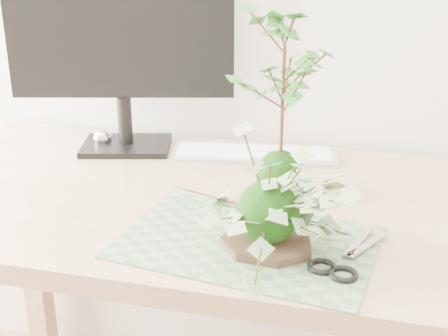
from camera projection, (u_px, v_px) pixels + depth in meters
The scene contains 9 objects.
desk at pixel (267, 240), 1.28m from camera, with size 1.60×0.70×0.74m.
cutting_mat at pixel (247, 242), 1.08m from camera, with size 0.43×0.29×0.00m, color #4D6B44.
stone_dish at pixel (267, 244), 1.06m from camera, with size 0.16×0.16×0.01m, color black.
ivy_kokedama at pixel (269, 184), 1.02m from camera, with size 0.31×0.31×0.21m.
maple_kokedama at pixel (284, 58), 1.17m from camera, with size 0.24×0.24×0.40m.
keyboard at pixel (254, 154), 1.48m from camera, with size 0.40×0.17×0.02m.
monitor at pixel (121, 38), 1.45m from camera, with size 0.52×0.20×0.47m.
foil_ball at pixel (103, 138), 1.54m from camera, with size 0.05×0.05×0.05m, color white.
scissors at pixel (346, 265), 1.00m from camera, with size 0.10×0.20×0.01m.
Camera 1 is at (0.26, 0.11, 1.26)m, focal length 50.00 mm.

